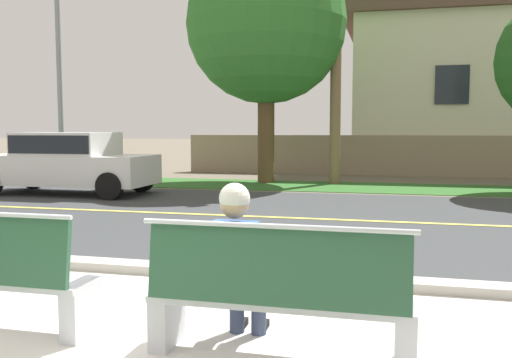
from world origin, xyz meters
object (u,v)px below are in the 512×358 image
at_px(seated_person_blue, 238,259).
at_px(streetlamp, 62,50).
at_px(shade_tree_far_left, 271,10).
at_px(bench_right, 278,298).
at_px(car_white_near, 67,160).

height_order(seated_person_blue, streetlamp, streetlamp).
bearing_deg(shade_tree_far_left, seated_person_blue, -78.80).
relative_size(streetlamp, shade_tree_far_left, 0.90).
bearing_deg(seated_person_blue, streetlamp, 127.55).
distance_m(bench_right, shade_tree_far_left, 13.52).
bearing_deg(seated_person_blue, shade_tree_far_left, 101.20).
distance_m(seated_person_blue, shade_tree_far_left, 13.22).
relative_size(bench_right, shade_tree_far_left, 0.24).
xyz_separation_m(bench_right, streetlamp, (-9.12, 11.60, 3.58)).
bearing_deg(streetlamp, bench_right, -51.82).
bearing_deg(car_white_near, streetlamp, 123.40).
bearing_deg(bench_right, streetlamp, 128.18).
distance_m(seated_person_blue, car_white_near, 10.77).
bearing_deg(shade_tree_far_left, bench_right, -77.46).
height_order(bench_right, seated_person_blue, seated_person_blue).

